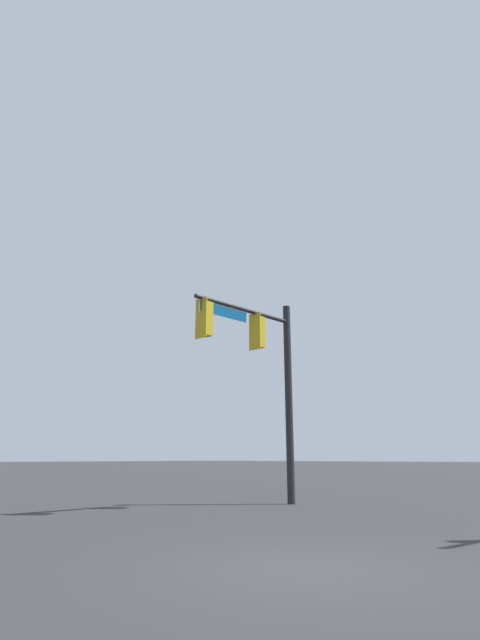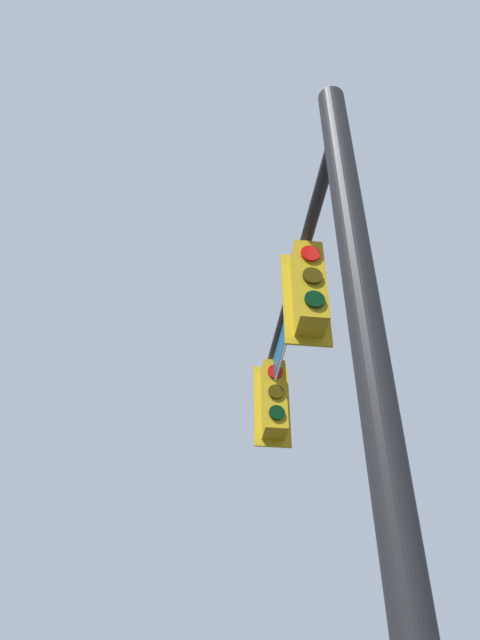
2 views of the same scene
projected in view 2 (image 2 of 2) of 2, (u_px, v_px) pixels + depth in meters
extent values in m
cylinder|color=black|center=(376.00, 390.00, 4.31)|extent=(0.27, 0.27, 7.02)
cylinder|color=black|center=(294.00, 281.00, 7.83)|extent=(4.44, 0.39, 0.14)
cube|color=gold|center=(305.00, 299.00, 7.05)|extent=(0.06, 0.52, 1.30)
cube|color=#B79314|center=(309.00, 288.00, 6.90)|extent=(0.38, 0.34, 1.10)
cylinder|color=#B79314|center=(305.00, 248.00, 7.27)|extent=(0.04, 0.04, 0.12)
cylinder|color=red|center=(310.00, 254.00, 6.94)|extent=(0.04, 0.22, 0.22)
cylinder|color=#392D05|center=(312.00, 276.00, 6.74)|extent=(0.04, 0.22, 0.22)
cylinder|color=black|center=(315.00, 299.00, 6.54)|extent=(0.04, 0.22, 0.22)
cube|color=gold|center=(272.00, 406.00, 8.97)|extent=(0.06, 0.52, 1.30)
cube|color=#B79314|center=(274.00, 399.00, 8.82)|extent=(0.38, 0.34, 1.10)
cylinder|color=#B79314|center=(272.00, 363.00, 9.19)|extent=(0.04, 0.04, 0.12)
cylinder|color=red|center=(275.00, 372.00, 8.86)|extent=(0.04, 0.22, 0.22)
cylinder|color=#392D05|center=(276.00, 392.00, 8.66)|extent=(0.04, 0.22, 0.22)
cylinder|color=black|center=(277.00, 413.00, 8.46)|extent=(0.04, 0.22, 0.22)
cube|color=#0A4C7F|center=(282.00, 344.00, 8.44)|extent=(2.07, 0.16, 0.35)
cube|color=white|center=(282.00, 344.00, 8.44)|extent=(2.13, 0.14, 0.41)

